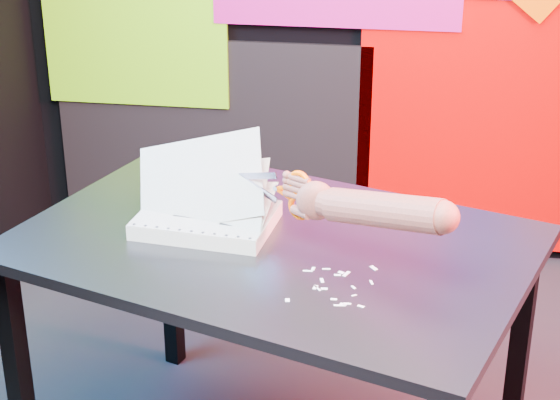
# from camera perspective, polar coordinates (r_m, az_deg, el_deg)

# --- Properties ---
(room) EXTENTS (3.01, 3.01, 2.71)m
(room) POSITION_cam_1_polar(r_m,az_deg,el_deg) (2.13, 6.60, 11.60)
(room) COLOR #28292B
(room) RESTS_ON ground
(backdrop) EXTENTS (2.88, 0.05, 2.08)m
(backdrop) POSITION_cam_1_polar(r_m,az_deg,el_deg) (3.64, 8.37, 10.35)
(backdrop) COLOR #D00000
(backdrop) RESTS_ON ground
(work_table) EXTENTS (1.47, 1.20, 0.75)m
(work_table) POSITION_cam_1_polar(r_m,az_deg,el_deg) (2.40, -0.40, -4.23)
(work_table) COLOR black
(work_table) RESTS_ON ground
(printout_stack) EXTENTS (0.39, 0.29, 0.26)m
(printout_stack) POSITION_cam_1_polar(r_m,az_deg,el_deg) (2.43, -4.52, -1.09)
(printout_stack) COLOR beige
(printout_stack) RESTS_ON work_table
(scissors) EXTENTS (0.20, 0.12, 0.13)m
(scissors) POSITION_cam_1_polar(r_m,az_deg,el_deg) (2.28, 0.88, 0.38)
(scissors) COLOR #B2B3D6
(scissors) RESTS_ON printout_stack
(hand_forearm) EXTENTS (0.41, 0.26, 0.15)m
(hand_forearm) POSITION_cam_1_polar(r_m,az_deg,el_deg) (2.15, 5.68, -0.52)
(hand_forearm) COLOR #9F4737
(hand_forearm) RESTS_ON work_table
(paper_clippings) EXTENTS (0.20, 0.20, 0.00)m
(paper_clippings) POSITION_cam_1_polar(r_m,az_deg,el_deg) (2.16, 3.43, -5.16)
(paper_clippings) COLOR white
(paper_clippings) RESTS_ON work_table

